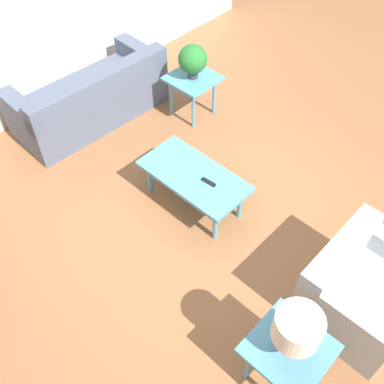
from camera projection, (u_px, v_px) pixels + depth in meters
ground_plane at (230, 220)px, 4.69m from camera, size 14.00×14.00×0.00m
wall_right at (31, 1)px, 5.08m from camera, size 0.12×7.20×2.70m
sofa at (92, 99)px, 5.59m from camera, size 0.91×1.95×0.77m
armchair at (360, 289)px, 3.83m from camera, size 0.81×0.99×0.71m
coffee_table at (194, 178)px, 4.57m from camera, size 1.14×0.58×0.44m
side_table_plant at (193, 83)px, 5.54m from camera, size 0.57×0.57×0.54m
side_table_lamp at (288, 352)px, 3.28m from camera, size 0.57×0.57×0.54m
potted_plant at (193, 60)px, 5.30m from camera, size 0.35×0.35×0.42m
table_lamp at (297, 330)px, 3.00m from camera, size 0.34×0.34×0.44m
remote_control at (209, 182)px, 4.45m from camera, size 0.16×0.05×0.02m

